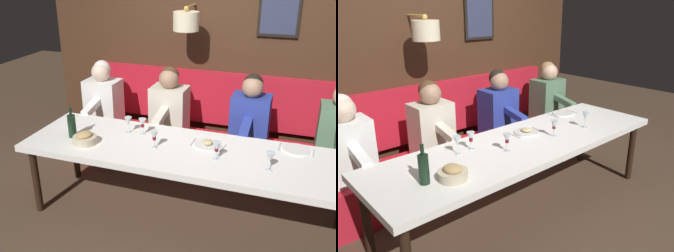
# 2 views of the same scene
# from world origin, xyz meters

# --- Properties ---
(ground_plane) EXTENTS (12.00, 12.00, 0.00)m
(ground_plane) POSITION_xyz_m (0.00, 0.00, 0.00)
(ground_plane) COLOR #4C3828
(dining_table) EXTENTS (0.90, 2.99, 0.74)m
(dining_table) POSITION_xyz_m (0.00, 0.00, 0.68)
(dining_table) COLOR white
(dining_table) RESTS_ON ground_plane
(banquette_bench) EXTENTS (0.52, 3.19, 0.45)m
(banquette_bench) POSITION_xyz_m (0.89, 0.00, 0.23)
(banquette_bench) COLOR red
(banquette_bench) RESTS_ON ground_plane
(back_wall_panel) EXTENTS (0.59, 4.39, 2.90)m
(back_wall_panel) POSITION_xyz_m (1.46, -0.00, 1.36)
(back_wall_panel) COLOR #422819
(back_wall_panel) RESTS_ON ground_plane
(diner_near) EXTENTS (0.60, 0.40, 0.79)m
(diner_near) POSITION_xyz_m (0.88, -0.44, 0.82)
(diner_near) COLOR #283893
(diner_near) RESTS_ON banquette_bench
(diner_middle) EXTENTS (0.60, 0.40, 0.79)m
(diner_middle) POSITION_xyz_m (0.88, 0.46, 0.82)
(diner_middle) COLOR beige
(diner_middle) RESTS_ON banquette_bench
(diner_far) EXTENTS (0.60, 0.40, 0.79)m
(diner_far) POSITION_xyz_m (0.88, 1.30, 0.82)
(diner_far) COLOR white
(diner_far) RESTS_ON banquette_bench
(place_setting_0) EXTENTS (0.24, 0.31, 0.01)m
(place_setting_0) POSITION_xyz_m (0.31, -0.93, 0.75)
(place_setting_0) COLOR white
(place_setting_0) RESTS_ON dining_table
(place_setting_1) EXTENTS (0.24, 0.32, 0.05)m
(place_setting_1) POSITION_xyz_m (0.14, -0.17, 0.75)
(place_setting_1) COLOR silver
(place_setting_1) RESTS_ON dining_table
(wine_glass_0) EXTENTS (0.07, 0.07, 0.16)m
(wine_glass_0) POSITION_xyz_m (-0.10, -0.30, 0.86)
(wine_glass_0) COLOR silver
(wine_glass_0) RESTS_ON dining_table
(wine_glass_1) EXTENTS (0.07, 0.07, 0.16)m
(wine_glass_1) POSITION_xyz_m (-0.14, -0.74, 0.86)
(wine_glass_1) COLOR silver
(wine_glass_1) RESTS_ON dining_table
(wine_glass_2) EXTENTS (0.07, 0.07, 0.16)m
(wine_glass_2) POSITION_xyz_m (0.16, 0.63, 0.86)
(wine_glass_2) COLOR silver
(wine_glass_2) RESTS_ON dining_table
(wine_glass_3) EXTENTS (0.07, 0.07, 0.16)m
(wine_glass_3) POSITION_xyz_m (0.17, 0.49, 0.86)
(wine_glass_3) COLOR silver
(wine_glass_3) RESTS_ON dining_table
(wine_glass_4) EXTENTS (0.07, 0.07, 0.16)m
(wine_glass_4) POSITION_xyz_m (-0.06, 0.27, 0.86)
(wine_glass_4) COLOR silver
(wine_glass_4) RESTS_ON dining_table
(wine_bottle) EXTENTS (0.08, 0.08, 0.30)m
(wine_bottle) POSITION_xyz_m (-0.10, 1.09, 0.86)
(wine_bottle) COLOR black
(wine_bottle) RESTS_ON dining_table
(bread_bowl) EXTENTS (0.22, 0.22, 0.12)m
(bread_bowl) POSITION_xyz_m (-0.19, 0.91, 0.79)
(bread_bowl) COLOR beige
(bread_bowl) RESTS_ON dining_table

